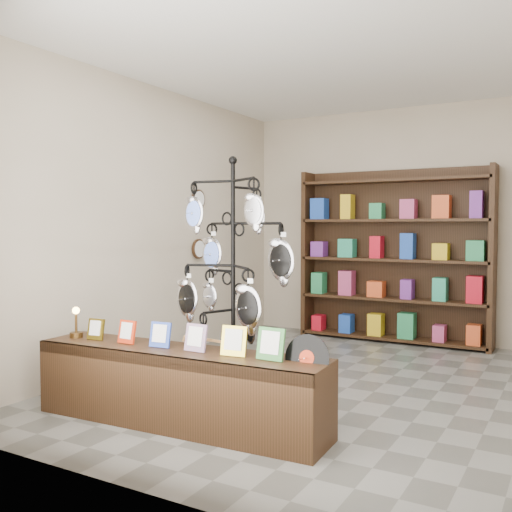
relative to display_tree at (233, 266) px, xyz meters
The scene contains 6 objects.
ground 1.64m from the display_tree, 75.89° to the left, with size 5.00×5.00×0.00m, color slate.
room_envelope 1.34m from the display_tree, 75.89° to the left, with size 5.00×5.00×5.00m.
display_tree is the anchor object (origin of this frame).
front_shelf 1.00m from the display_tree, 116.43° to the right, with size 2.34×0.59×0.82m.
back_shelving 3.42m from the display_tree, 85.31° to the left, with size 2.42×0.36×2.20m.
wall_clocks 2.57m from the display_tree, 131.46° to the left, with size 0.03×0.24×0.84m.
Camera 1 is at (2.07, -4.87, 1.48)m, focal length 40.00 mm.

